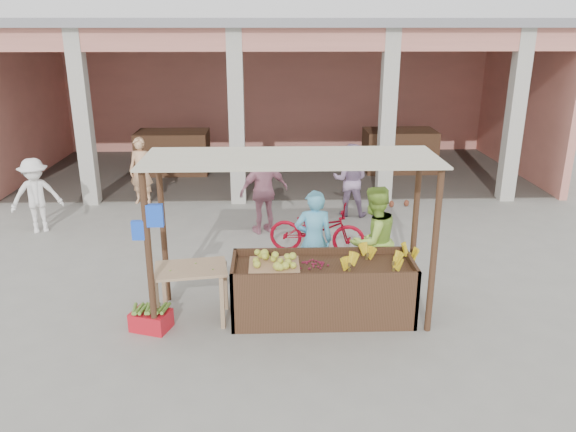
{
  "coord_description": "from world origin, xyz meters",
  "views": [
    {
      "loc": [
        -0.24,
        -7.33,
        4.09
      ],
      "look_at": [
        0.04,
        1.2,
        1.15
      ],
      "focal_mm": 35.0,
      "sensor_mm": 36.0,
      "label": 1
    }
  ],
  "objects_px": {
    "fruit_stall": "(322,292)",
    "vendor_blue": "(314,238)",
    "side_table": "(191,276)",
    "vendor_green": "(373,238)",
    "motorcycle": "(317,229)",
    "red_crate": "(151,320)"
  },
  "relations": [
    {
      "from": "red_crate",
      "to": "side_table",
      "type": "bearing_deg",
      "value": 45.07
    },
    {
      "from": "fruit_stall",
      "to": "motorcycle",
      "type": "bearing_deg",
      "value": 87.11
    },
    {
      "from": "fruit_stall",
      "to": "vendor_green",
      "type": "height_order",
      "value": "vendor_green"
    },
    {
      "from": "fruit_stall",
      "to": "red_crate",
      "type": "xyz_separation_m",
      "value": [
        -2.44,
        -0.29,
        -0.27
      ]
    },
    {
      "from": "side_table",
      "to": "vendor_green",
      "type": "bearing_deg",
      "value": 7.13
    },
    {
      "from": "motorcycle",
      "to": "side_table",
      "type": "bearing_deg",
      "value": 154.04
    },
    {
      "from": "red_crate",
      "to": "motorcycle",
      "type": "height_order",
      "value": "motorcycle"
    },
    {
      "from": "vendor_green",
      "to": "fruit_stall",
      "type": "bearing_deg",
      "value": 10.7
    },
    {
      "from": "side_table",
      "to": "vendor_blue",
      "type": "relative_size",
      "value": 0.61
    },
    {
      "from": "side_table",
      "to": "motorcycle",
      "type": "distance_m",
      "value": 3.13
    },
    {
      "from": "vendor_blue",
      "to": "red_crate",
      "type": "bearing_deg",
      "value": 25.41
    },
    {
      "from": "vendor_blue",
      "to": "vendor_green",
      "type": "xyz_separation_m",
      "value": [
        0.91,
        -0.16,
        0.04
      ]
    },
    {
      "from": "vendor_blue",
      "to": "motorcycle",
      "type": "xyz_separation_m",
      "value": [
        0.18,
        1.48,
        -0.4
      ]
    },
    {
      "from": "vendor_green",
      "to": "motorcycle",
      "type": "distance_m",
      "value": 1.84
    },
    {
      "from": "vendor_green",
      "to": "motorcycle",
      "type": "height_order",
      "value": "vendor_green"
    },
    {
      "from": "fruit_stall",
      "to": "vendor_green",
      "type": "relative_size",
      "value": 1.4
    },
    {
      "from": "fruit_stall",
      "to": "vendor_blue",
      "type": "relative_size",
      "value": 1.46
    },
    {
      "from": "fruit_stall",
      "to": "red_crate",
      "type": "distance_m",
      "value": 2.47
    },
    {
      "from": "fruit_stall",
      "to": "side_table",
      "type": "bearing_deg",
      "value": -179.66
    },
    {
      "from": "fruit_stall",
      "to": "vendor_blue",
      "type": "distance_m",
      "value": 1.03
    },
    {
      "from": "vendor_blue",
      "to": "motorcycle",
      "type": "relative_size",
      "value": 0.94
    },
    {
      "from": "red_crate",
      "to": "vendor_blue",
      "type": "xyz_separation_m",
      "value": [
        2.37,
        1.2,
        0.75
      ]
    }
  ]
}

